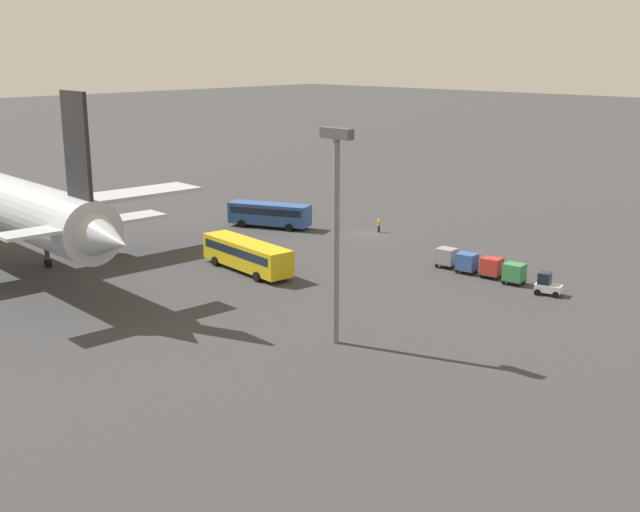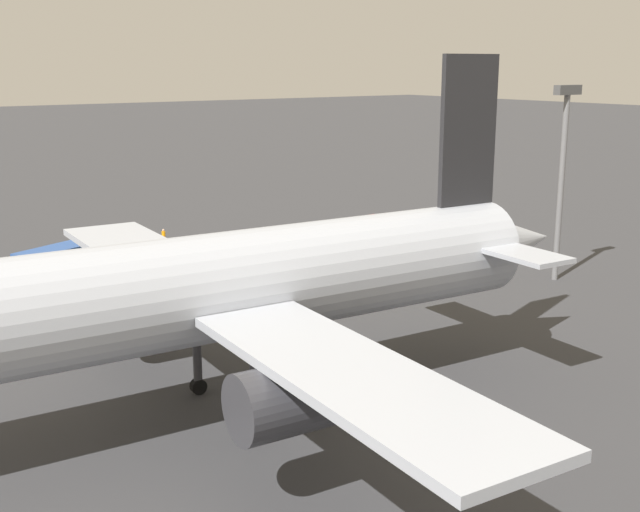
% 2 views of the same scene
% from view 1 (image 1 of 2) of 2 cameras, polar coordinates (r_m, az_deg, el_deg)
% --- Properties ---
extents(ground_plane, '(600.00, 600.00, 0.00)m').
position_cam_1_polar(ground_plane, '(99.31, 3.54, 1.59)').
color(ground_plane, '#38383A').
extents(airplane, '(50.63, 43.24, 18.91)m').
position_cam_1_polar(airplane, '(87.24, -21.71, 3.53)').
color(airplane, '#B2B7C1').
rests_on(airplane, ground).
extents(shuttle_bus_near, '(10.82, 6.64, 3.09)m').
position_cam_1_polar(shuttle_bus_near, '(102.52, -3.62, 3.07)').
color(shuttle_bus_near, '#2D5199').
rests_on(shuttle_bus_near, ground).
extents(shuttle_bus_far, '(12.57, 4.36, 3.10)m').
position_cam_1_polar(shuttle_bus_far, '(82.45, -5.22, 0.19)').
color(shuttle_bus_far, gold).
rests_on(shuttle_bus_far, ground).
extents(baggage_tug, '(2.65, 2.13, 2.10)m').
position_cam_1_polar(baggage_tug, '(77.42, 15.85, -1.99)').
color(baggage_tug, white).
rests_on(baggage_tug, ground).
extents(worker_person, '(0.38, 0.38, 1.74)m').
position_cam_1_polar(worker_person, '(100.00, 4.20, 2.19)').
color(worker_person, '#1E1E2D').
rests_on(worker_person, ground).
extents(cargo_cart_green, '(2.16, 1.88, 2.06)m').
position_cam_1_polar(cargo_cart_green, '(79.90, 13.65, -1.14)').
color(cargo_cart_green, '#38383D').
rests_on(cargo_cart_green, ground).
extents(cargo_cart_red, '(2.16, 1.88, 2.06)m').
position_cam_1_polar(cargo_cart_red, '(81.57, 12.11, -0.73)').
color(cargo_cart_red, '#38383D').
rests_on(cargo_cart_red, ground).
extents(cargo_cart_blue, '(2.16, 1.88, 2.06)m').
position_cam_1_polar(cargo_cart_blue, '(82.83, 10.41, -0.41)').
color(cargo_cart_blue, '#38383D').
rests_on(cargo_cart_blue, ground).
extents(cargo_cart_grey, '(2.16, 1.88, 2.06)m').
position_cam_1_polar(cargo_cart_grey, '(84.60, 8.98, -0.03)').
color(cargo_cart_grey, '#38383D').
rests_on(cargo_cart_grey, ground).
extents(light_pole, '(2.80, 0.70, 16.64)m').
position_cam_1_polar(light_pole, '(60.05, 1.16, 3.04)').
color(light_pole, slate).
rests_on(light_pole, ground).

